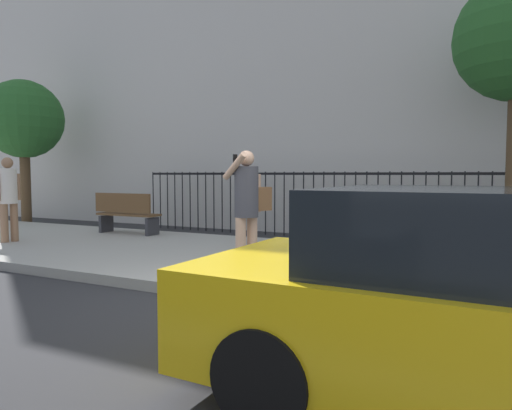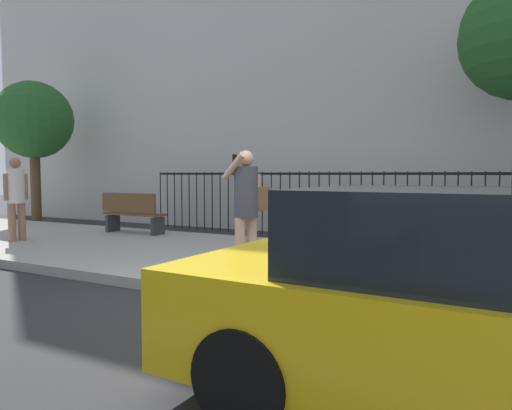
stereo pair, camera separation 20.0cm
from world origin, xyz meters
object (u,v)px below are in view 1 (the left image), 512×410
object	(u,v)px
taxi_yellow	(512,310)
street_bench	(126,212)
street_tree_mid	(24,120)
pedestrian_walking	(8,194)
pedestrian_on_phone	(248,202)

from	to	relation	value
taxi_yellow	street_bench	size ratio (longest dim) A/B	2.66
taxi_yellow	street_tree_mid	distance (m)	14.09
pedestrian_walking	street_tree_mid	xyz separation A→B (m)	(-3.51, 3.06, 1.98)
taxi_yellow	pedestrian_walking	world-z (taller)	pedestrian_walking
pedestrian_on_phone	street_tree_mid	bearing A→B (deg)	159.41
pedestrian_walking	street_tree_mid	size ratio (longest dim) A/B	0.40
pedestrian_walking	street_bench	bearing A→B (deg)	58.46
taxi_yellow	pedestrian_on_phone	world-z (taller)	pedestrian_on_phone
pedestrian_walking	street_bench	size ratio (longest dim) A/B	1.08
pedestrian_walking	pedestrian_on_phone	bearing A→B (deg)	-4.19
taxi_yellow	pedestrian_on_phone	size ratio (longest dim) A/B	2.47
pedestrian_walking	street_bench	distance (m)	2.46
pedestrian_walking	street_bench	world-z (taller)	pedestrian_walking
pedestrian_on_phone	street_bench	size ratio (longest dim) A/B	1.08
taxi_yellow	pedestrian_walking	bearing A→B (deg)	161.37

